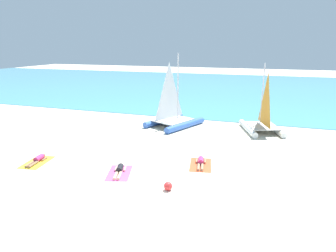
{
  "coord_description": "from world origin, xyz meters",
  "views": [
    {
      "loc": [
        5.56,
        -11.2,
        6.09
      ],
      "look_at": [
        0.0,
        5.56,
        1.2
      ],
      "focal_mm": 31.47,
      "sensor_mm": 36.0,
      "label": 1
    }
  ],
  "objects_px": {
    "towel_middle": "(119,173)",
    "sunbather_left": "(38,160)",
    "towel_right": "(201,165)",
    "beach_ball": "(168,186)",
    "sunbather_middle": "(119,170)",
    "sailboat_white": "(262,122)",
    "sunbather_right": "(201,162)",
    "towel_left": "(37,162)",
    "sailboat_blue": "(173,116)"
  },
  "relations": [
    {
      "from": "sailboat_white",
      "to": "sunbather_left",
      "type": "relative_size",
      "value": 3.1
    },
    {
      "from": "towel_left",
      "to": "sailboat_white",
      "type": "bearing_deg",
      "value": 41.18
    },
    {
      "from": "beach_ball",
      "to": "sunbather_middle",
      "type": "bearing_deg",
      "value": 161.17
    },
    {
      "from": "sailboat_white",
      "to": "sunbather_left",
      "type": "distance_m",
      "value": 14.98
    },
    {
      "from": "towel_middle",
      "to": "sunbather_right",
      "type": "height_order",
      "value": "sunbather_right"
    },
    {
      "from": "sailboat_blue",
      "to": "sunbather_right",
      "type": "height_order",
      "value": "sailboat_blue"
    },
    {
      "from": "towel_middle",
      "to": "towel_right",
      "type": "relative_size",
      "value": 1.0
    },
    {
      "from": "sailboat_blue",
      "to": "sunbather_left",
      "type": "xyz_separation_m",
      "value": [
        -4.76,
        -9.23,
        -0.69
      ]
    },
    {
      "from": "sunbather_left",
      "to": "towel_left",
      "type": "bearing_deg",
      "value": -90.0
    },
    {
      "from": "sailboat_blue",
      "to": "beach_ball",
      "type": "height_order",
      "value": "sailboat_blue"
    },
    {
      "from": "towel_left",
      "to": "towel_right",
      "type": "relative_size",
      "value": 1.0
    },
    {
      "from": "towel_middle",
      "to": "beach_ball",
      "type": "distance_m",
      "value": 2.98
    },
    {
      "from": "sailboat_white",
      "to": "towel_left",
      "type": "bearing_deg",
      "value": -157.6
    },
    {
      "from": "towel_left",
      "to": "sunbather_middle",
      "type": "distance_m",
      "value": 4.81
    },
    {
      "from": "sunbather_middle",
      "to": "beach_ball",
      "type": "height_order",
      "value": "beach_ball"
    },
    {
      "from": "beach_ball",
      "to": "sailboat_white",
      "type": "bearing_deg",
      "value": 71.12
    },
    {
      "from": "towel_right",
      "to": "beach_ball",
      "type": "distance_m",
      "value": 3.26
    },
    {
      "from": "sailboat_white",
      "to": "beach_ball",
      "type": "xyz_separation_m",
      "value": [
        -3.64,
        -10.63,
        -0.53
      ]
    },
    {
      "from": "towel_left",
      "to": "towel_middle",
      "type": "distance_m",
      "value": 4.83
    },
    {
      "from": "towel_middle",
      "to": "sunbather_left",
      "type": "bearing_deg",
      "value": -178.91
    },
    {
      "from": "sailboat_blue",
      "to": "towel_middle",
      "type": "relative_size",
      "value": 2.89
    },
    {
      "from": "sunbather_middle",
      "to": "beach_ball",
      "type": "distance_m",
      "value": 3.01
    },
    {
      "from": "sailboat_white",
      "to": "beach_ball",
      "type": "height_order",
      "value": "sailboat_white"
    },
    {
      "from": "towel_right",
      "to": "sailboat_blue",
      "type": "bearing_deg",
      "value": 118.01
    },
    {
      "from": "towel_right",
      "to": "sunbather_right",
      "type": "height_order",
      "value": "sunbather_right"
    },
    {
      "from": "towel_middle",
      "to": "sunbather_right",
      "type": "bearing_deg",
      "value": 33.07
    },
    {
      "from": "towel_middle",
      "to": "towel_left",
      "type": "bearing_deg",
      "value": -178.12
    },
    {
      "from": "sailboat_white",
      "to": "towel_left",
      "type": "distance_m",
      "value": 15.02
    },
    {
      "from": "towel_middle",
      "to": "towel_right",
      "type": "height_order",
      "value": "same"
    },
    {
      "from": "towel_left",
      "to": "towel_right",
      "type": "height_order",
      "value": "same"
    },
    {
      "from": "sunbather_left",
      "to": "beach_ball",
      "type": "relative_size",
      "value": 4.14
    },
    {
      "from": "towel_middle",
      "to": "sailboat_blue",
      "type": "bearing_deg",
      "value": 90.5
    },
    {
      "from": "sailboat_white",
      "to": "sunbather_middle",
      "type": "bearing_deg",
      "value": -142.67
    },
    {
      "from": "towel_right",
      "to": "towel_middle",
      "type": "bearing_deg",
      "value": -147.77
    },
    {
      "from": "sailboat_blue",
      "to": "sunbather_right",
      "type": "relative_size",
      "value": 3.51
    },
    {
      "from": "sunbather_left",
      "to": "towel_right",
      "type": "height_order",
      "value": "sunbather_left"
    },
    {
      "from": "sunbather_middle",
      "to": "towel_right",
      "type": "relative_size",
      "value": 0.81
    },
    {
      "from": "towel_left",
      "to": "sunbather_left",
      "type": "height_order",
      "value": "sunbather_left"
    },
    {
      "from": "towel_left",
      "to": "beach_ball",
      "type": "relative_size",
      "value": 5.02
    },
    {
      "from": "towel_right",
      "to": "sunbather_left",
      "type": "bearing_deg",
      "value": -164.4
    },
    {
      "from": "sailboat_blue",
      "to": "sunbather_middle",
      "type": "height_order",
      "value": "sailboat_blue"
    },
    {
      "from": "towel_middle",
      "to": "beach_ball",
      "type": "bearing_deg",
      "value": -17.8
    },
    {
      "from": "beach_ball",
      "to": "sailboat_blue",
      "type": "bearing_deg",
      "value": 106.15
    },
    {
      "from": "sunbather_middle",
      "to": "beach_ball",
      "type": "bearing_deg",
      "value": -36.26
    },
    {
      "from": "sunbather_left",
      "to": "towel_right",
      "type": "relative_size",
      "value": 0.82
    },
    {
      "from": "sailboat_white",
      "to": "sunbather_right",
      "type": "xyz_separation_m",
      "value": [
        -2.9,
        -7.4,
        -0.59
      ]
    },
    {
      "from": "sailboat_white",
      "to": "sunbather_left",
      "type": "bearing_deg",
      "value": -157.82
    },
    {
      "from": "sunbather_left",
      "to": "sunbather_middle",
      "type": "relative_size",
      "value": 1.02
    },
    {
      "from": "sailboat_white",
      "to": "sunbather_left",
      "type": "xyz_separation_m",
      "value": [
        -11.3,
        -9.82,
        -0.59
      ]
    },
    {
      "from": "towel_middle",
      "to": "beach_ball",
      "type": "relative_size",
      "value": 5.02
    }
  ]
}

